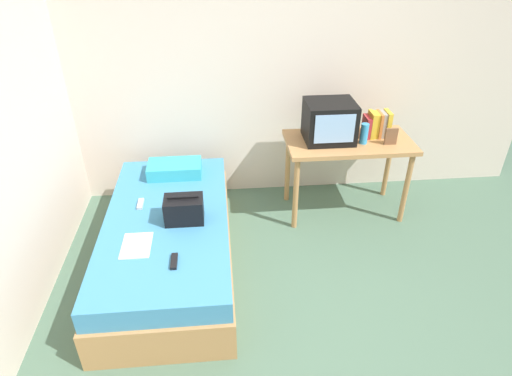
{
  "coord_description": "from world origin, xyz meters",
  "views": [
    {
      "loc": [
        -0.58,
        -2.09,
        2.51
      ],
      "look_at": [
        -0.29,
        1.01,
        0.58
      ],
      "focal_mm": 30.66,
      "sensor_mm": 36.0,
      "label": 1
    }
  ],
  "objects_px": {
    "handbag": "(184,209)",
    "water_bottle": "(364,134)",
    "remote_dark": "(174,261)",
    "remote_silver": "(140,204)",
    "bed": "(169,242)",
    "book_row": "(377,125)",
    "picture_frame": "(391,136)",
    "desk": "(348,150)",
    "magazine": "(137,245)",
    "tv": "(329,121)",
    "pillow": "(175,169)"
  },
  "relations": [
    {
      "from": "handbag",
      "to": "water_bottle",
      "type": "bearing_deg",
      "value": 22.12
    },
    {
      "from": "handbag",
      "to": "remote_dark",
      "type": "distance_m",
      "value": 0.51
    },
    {
      "from": "remote_silver",
      "to": "bed",
      "type": "bearing_deg",
      "value": -41.34
    },
    {
      "from": "book_row",
      "to": "handbag",
      "type": "bearing_deg",
      "value": -155.89
    },
    {
      "from": "picture_frame",
      "to": "handbag",
      "type": "xyz_separation_m",
      "value": [
        -1.83,
        -0.6,
        -0.26
      ]
    },
    {
      "from": "desk",
      "to": "handbag",
      "type": "distance_m",
      "value": 1.66
    },
    {
      "from": "remote_silver",
      "to": "magazine",
      "type": "bearing_deg",
      "value": -85.71
    },
    {
      "from": "picture_frame",
      "to": "handbag",
      "type": "height_order",
      "value": "picture_frame"
    },
    {
      "from": "tv",
      "to": "book_row",
      "type": "distance_m",
      "value": 0.47
    },
    {
      "from": "desk",
      "to": "picture_frame",
      "type": "distance_m",
      "value": 0.4
    },
    {
      "from": "remote_dark",
      "to": "tv",
      "type": "bearing_deg",
      "value": 42.79
    },
    {
      "from": "pillow",
      "to": "remote_dark",
      "type": "xyz_separation_m",
      "value": [
        0.07,
        -1.23,
        -0.05
      ]
    },
    {
      "from": "tv",
      "to": "remote_silver",
      "type": "height_order",
      "value": "tv"
    },
    {
      "from": "bed",
      "to": "book_row",
      "type": "height_order",
      "value": "book_row"
    },
    {
      "from": "tv",
      "to": "handbag",
      "type": "xyz_separation_m",
      "value": [
        -1.3,
        -0.75,
        -0.36
      ]
    },
    {
      "from": "bed",
      "to": "handbag",
      "type": "height_order",
      "value": "handbag"
    },
    {
      "from": "book_row",
      "to": "magazine",
      "type": "distance_m",
      "value": 2.39
    },
    {
      "from": "book_row",
      "to": "tv",
      "type": "bearing_deg",
      "value": -175.71
    },
    {
      "from": "pillow",
      "to": "remote_silver",
      "type": "bearing_deg",
      "value": -117.47
    },
    {
      "from": "desk",
      "to": "book_row",
      "type": "xyz_separation_m",
      "value": [
        0.27,
        0.07,
        0.21
      ]
    },
    {
      "from": "pillow",
      "to": "magazine",
      "type": "bearing_deg",
      "value": -101.78
    },
    {
      "from": "tv",
      "to": "book_row",
      "type": "height_order",
      "value": "tv"
    },
    {
      "from": "desk",
      "to": "pillow",
      "type": "relative_size",
      "value": 2.39
    },
    {
      "from": "desk",
      "to": "picture_frame",
      "type": "xyz_separation_m",
      "value": [
        0.34,
        -0.12,
        0.18
      ]
    },
    {
      "from": "remote_silver",
      "to": "pillow",
      "type": "bearing_deg",
      "value": 62.53
    },
    {
      "from": "pillow",
      "to": "picture_frame",
      "type": "bearing_deg",
      "value": -3.92
    },
    {
      "from": "handbag",
      "to": "remote_silver",
      "type": "distance_m",
      "value": 0.46
    },
    {
      "from": "book_row",
      "to": "picture_frame",
      "type": "relative_size",
      "value": 1.56
    },
    {
      "from": "desk",
      "to": "remote_silver",
      "type": "xyz_separation_m",
      "value": [
        -1.87,
        -0.47,
        -0.17
      ]
    },
    {
      "from": "handbag",
      "to": "pillow",
      "type": "bearing_deg",
      "value": 99.44
    },
    {
      "from": "water_bottle",
      "to": "picture_frame",
      "type": "relative_size",
      "value": 1.2
    },
    {
      "from": "desk",
      "to": "magazine",
      "type": "xyz_separation_m",
      "value": [
        -1.83,
        -1.01,
        -0.18
      ]
    },
    {
      "from": "bed",
      "to": "remote_silver",
      "type": "bearing_deg",
      "value": 138.66
    },
    {
      "from": "pillow",
      "to": "bed",
      "type": "bearing_deg",
      "value": -92.55
    },
    {
      "from": "handbag",
      "to": "remote_dark",
      "type": "relative_size",
      "value": 1.92
    },
    {
      "from": "book_row",
      "to": "handbag",
      "type": "relative_size",
      "value": 0.81
    },
    {
      "from": "book_row",
      "to": "water_bottle",
      "type": "bearing_deg",
      "value": -139.22
    },
    {
      "from": "tv",
      "to": "pillow",
      "type": "bearing_deg",
      "value": -179.39
    },
    {
      "from": "handbag",
      "to": "desk",
      "type": "bearing_deg",
      "value": 25.71
    },
    {
      "from": "bed",
      "to": "water_bottle",
      "type": "xyz_separation_m",
      "value": [
        1.75,
        0.6,
        0.62
      ]
    },
    {
      "from": "book_row",
      "to": "magazine",
      "type": "bearing_deg",
      "value": -152.8
    },
    {
      "from": "bed",
      "to": "picture_frame",
      "type": "distance_m",
      "value": 2.15
    },
    {
      "from": "bed",
      "to": "magazine",
      "type": "distance_m",
      "value": 0.46
    },
    {
      "from": "desk",
      "to": "remote_silver",
      "type": "relative_size",
      "value": 8.06
    },
    {
      "from": "pillow",
      "to": "remote_silver",
      "type": "xyz_separation_m",
      "value": [
        -0.25,
        -0.49,
        -0.05
      ]
    },
    {
      "from": "picture_frame",
      "to": "pillow",
      "type": "relative_size",
      "value": 0.32
    },
    {
      "from": "remote_silver",
      "to": "handbag",
      "type": "bearing_deg",
      "value": -33.33
    },
    {
      "from": "book_row",
      "to": "magazine",
      "type": "relative_size",
      "value": 0.83
    },
    {
      "from": "water_bottle",
      "to": "magazine",
      "type": "height_order",
      "value": "water_bottle"
    },
    {
      "from": "tv",
      "to": "water_bottle",
      "type": "xyz_separation_m",
      "value": [
        0.3,
        -0.1,
        -0.09
      ]
    }
  ]
}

